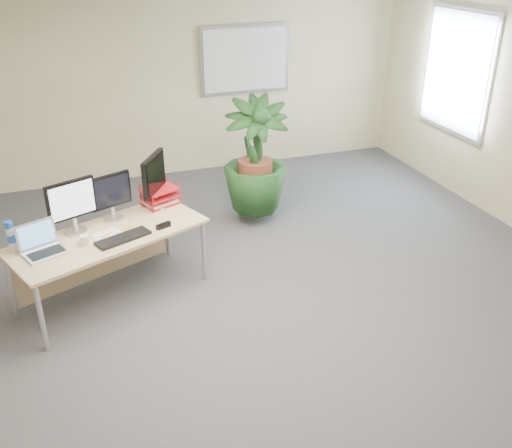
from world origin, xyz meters
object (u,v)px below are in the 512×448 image
object	(u,v)px
floor_plant	(255,162)
monitor_right	(111,194)
laptop	(42,245)
monitor_left	(72,204)
desk	(105,244)

from	to	relation	value
floor_plant	monitor_right	xyz separation A→B (m)	(-1.72, -0.84, 0.18)
floor_plant	laptop	bearing A→B (deg)	-151.78
monitor_left	laptop	distance (m)	0.46
floor_plant	monitor_right	world-z (taller)	floor_plant
floor_plant	laptop	distance (m)	2.68
floor_plant	monitor_left	xyz separation A→B (m)	(-2.07, -0.99, 0.21)
desk	floor_plant	distance (m)	2.13
monitor_left	monitor_right	xyz separation A→B (m)	(0.35, 0.16, -0.03)
monitor_right	laptop	bearing A→B (deg)	-146.20
monitor_right	desk	bearing A→B (deg)	-120.91
monitor_left	monitor_right	distance (m)	0.39
monitor_left	monitor_right	bearing A→B (deg)	23.74
desk	floor_plant	size ratio (longest dim) A/B	1.27
monitor_right	laptop	xyz separation A→B (m)	(-0.65, -0.43, -0.20)
monitor_right	laptop	world-z (taller)	monitor_right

